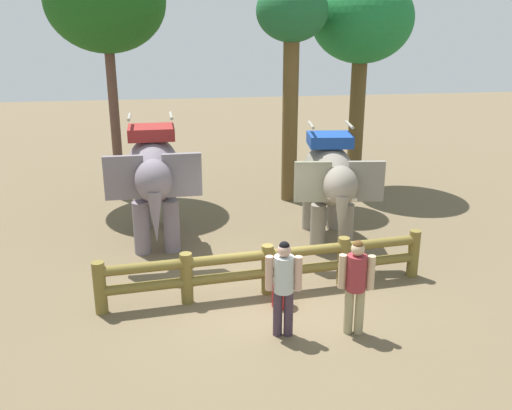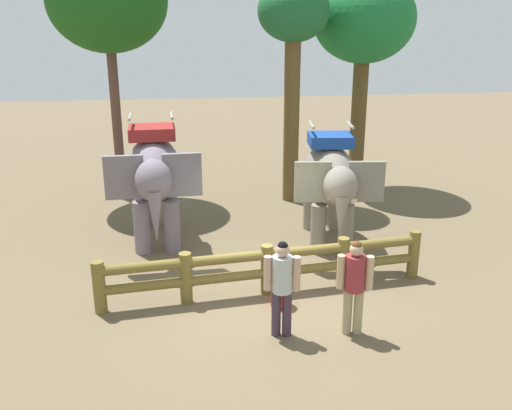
{
  "view_description": "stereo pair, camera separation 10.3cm",
  "coord_description": "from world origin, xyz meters",
  "px_view_note": "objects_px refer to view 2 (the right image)",
  "views": [
    {
      "loc": [
        -1.8,
        -9.91,
        5.33
      ],
      "look_at": [
        0.0,
        1.74,
        1.4
      ],
      "focal_mm": 39.35,
      "sensor_mm": 36.0,
      "label": 1
    },
    {
      "loc": [
        -1.7,
        -9.93,
        5.33
      ],
      "look_at": [
        0.0,
        1.74,
        1.4
      ],
      "focal_mm": 39.35,
      "sensor_mm": 36.0,
      "label": 2
    }
  ],
  "objects_px": {
    "log_fence": "(267,266)",
    "tree_back_center": "(293,25)",
    "tree_far_left": "(364,23)",
    "feed_bucket": "(281,296)",
    "tree_far_right": "(107,2)",
    "elephant_near_left": "(154,174)",
    "tourist_man_in_blue": "(282,282)",
    "tourist_woman_in_black": "(355,281)",
    "elephant_center": "(330,179)"
  },
  "relations": [
    {
      "from": "tree_far_left",
      "to": "feed_bucket",
      "type": "xyz_separation_m",
      "value": [
        -3.98,
        -7.77,
        -4.99
      ]
    },
    {
      "from": "log_fence",
      "to": "tree_back_center",
      "type": "relative_size",
      "value": 1.05
    },
    {
      "from": "log_fence",
      "to": "feed_bucket",
      "type": "distance_m",
      "value": 0.71
    },
    {
      "from": "log_fence",
      "to": "elephant_center",
      "type": "height_order",
      "value": "elephant_center"
    },
    {
      "from": "log_fence",
      "to": "tree_back_center",
      "type": "distance_m",
      "value": 7.78
    },
    {
      "from": "log_fence",
      "to": "tree_back_center",
      "type": "xyz_separation_m",
      "value": [
        1.73,
        6.08,
        4.54
      ]
    },
    {
      "from": "tourist_woman_in_black",
      "to": "tree_far_right",
      "type": "xyz_separation_m",
      "value": [
        -4.68,
        8.77,
        4.74
      ]
    },
    {
      "from": "elephant_near_left",
      "to": "tourist_woman_in_black",
      "type": "xyz_separation_m",
      "value": [
        3.5,
        -4.86,
        -0.75
      ]
    },
    {
      "from": "elephant_near_left",
      "to": "tree_far_left",
      "type": "height_order",
      "value": "tree_far_left"
    },
    {
      "from": "elephant_near_left",
      "to": "tree_back_center",
      "type": "relative_size",
      "value": 0.57
    },
    {
      "from": "elephant_near_left",
      "to": "tree_far_left",
      "type": "relative_size",
      "value": 0.55
    },
    {
      "from": "elephant_center",
      "to": "tourist_man_in_blue",
      "type": "relative_size",
      "value": 1.96
    },
    {
      "from": "feed_bucket",
      "to": "tourist_woman_in_black",
      "type": "bearing_deg",
      "value": -47.68
    },
    {
      "from": "tree_far_right",
      "to": "tourist_man_in_blue",
      "type": "bearing_deg",
      "value": -68.38
    },
    {
      "from": "elephant_near_left",
      "to": "feed_bucket",
      "type": "height_order",
      "value": "elephant_near_left"
    },
    {
      "from": "tourist_woman_in_black",
      "to": "tree_far_left",
      "type": "bearing_deg",
      "value": 71.92
    },
    {
      "from": "tree_far_left",
      "to": "tree_far_right",
      "type": "height_order",
      "value": "tree_far_right"
    },
    {
      "from": "log_fence",
      "to": "tourist_man_in_blue",
      "type": "xyz_separation_m",
      "value": [
        -0.0,
        -1.61,
        0.43
      ]
    },
    {
      "from": "tree_far_right",
      "to": "tree_back_center",
      "type": "bearing_deg",
      "value": -10.52
    },
    {
      "from": "elephant_center",
      "to": "tourist_woman_in_black",
      "type": "xyz_separation_m",
      "value": [
        -0.69,
        -4.18,
        -0.64
      ]
    },
    {
      "from": "log_fence",
      "to": "tree_far_right",
      "type": "bearing_deg",
      "value": 115.98
    },
    {
      "from": "tourist_man_in_blue",
      "to": "feed_bucket",
      "type": "xyz_separation_m",
      "value": [
        0.19,
        1.05,
        -0.82
      ]
    },
    {
      "from": "log_fence",
      "to": "tree_far_right",
      "type": "relative_size",
      "value": 0.93
    },
    {
      "from": "elephant_center",
      "to": "tree_back_center",
      "type": "xyz_separation_m",
      "value": [
        -0.21,
        3.64,
        3.48
      ]
    },
    {
      "from": "log_fence",
      "to": "tourist_woman_in_black",
      "type": "height_order",
      "value": "tourist_woman_in_black"
    },
    {
      "from": "log_fence",
      "to": "tree_far_right",
      "type": "xyz_separation_m",
      "value": [
        -3.43,
        7.04,
        5.16
      ]
    },
    {
      "from": "elephant_near_left",
      "to": "tourist_woman_in_black",
      "type": "distance_m",
      "value": 6.03
    },
    {
      "from": "tree_far_left",
      "to": "tree_far_right",
      "type": "relative_size",
      "value": 0.92
    },
    {
      "from": "feed_bucket",
      "to": "tree_far_right",
      "type": "bearing_deg",
      "value": 115.46
    },
    {
      "from": "tourist_man_in_blue",
      "to": "tree_far_right",
      "type": "relative_size",
      "value": 0.25
    },
    {
      "from": "tourist_man_in_blue",
      "to": "tree_far_right",
      "type": "xyz_separation_m",
      "value": [
        -3.43,
        8.65,
        4.73
      ]
    },
    {
      "from": "log_fence",
      "to": "tree_back_center",
      "type": "bearing_deg",
      "value": 74.14
    },
    {
      "from": "tree_back_center",
      "to": "tree_far_right",
      "type": "height_order",
      "value": "tree_far_right"
    },
    {
      "from": "tourist_woman_in_black",
      "to": "tourist_man_in_blue",
      "type": "relative_size",
      "value": 0.99
    },
    {
      "from": "tree_far_left",
      "to": "log_fence",
      "type": "bearing_deg",
      "value": -120.04
    },
    {
      "from": "log_fence",
      "to": "tourist_man_in_blue",
      "type": "height_order",
      "value": "tourist_man_in_blue"
    },
    {
      "from": "tourist_woman_in_black",
      "to": "feed_bucket",
      "type": "height_order",
      "value": "tourist_woman_in_black"
    },
    {
      "from": "elephant_near_left",
      "to": "elephant_center",
      "type": "height_order",
      "value": "elephant_near_left"
    },
    {
      "from": "tree_back_center",
      "to": "elephant_near_left",
      "type": "bearing_deg",
      "value": -143.4
    },
    {
      "from": "tourist_man_in_blue",
      "to": "elephant_near_left",
      "type": "bearing_deg",
      "value": 115.37
    },
    {
      "from": "elephant_near_left",
      "to": "tree_far_right",
      "type": "height_order",
      "value": "tree_far_right"
    },
    {
      "from": "elephant_near_left",
      "to": "tourist_man_in_blue",
      "type": "height_order",
      "value": "elephant_near_left"
    },
    {
      "from": "tourist_woman_in_black",
      "to": "tree_far_left",
      "type": "distance_m",
      "value": 10.29
    },
    {
      "from": "tree_back_center",
      "to": "elephant_center",
      "type": "bearing_deg",
      "value": -86.62
    },
    {
      "from": "elephant_center",
      "to": "feed_bucket",
      "type": "xyz_separation_m",
      "value": [
        -1.75,
        -3.01,
        -1.46
      ]
    },
    {
      "from": "log_fence",
      "to": "feed_bucket",
      "type": "height_order",
      "value": "log_fence"
    },
    {
      "from": "log_fence",
      "to": "tourist_woman_in_black",
      "type": "xyz_separation_m",
      "value": [
        1.25,
        -1.73,
        0.42
      ]
    },
    {
      "from": "elephant_near_left",
      "to": "elephant_center",
      "type": "relative_size",
      "value": 1.05
    },
    {
      "from": "elephant_near_left",
      "to": "feed_bucket",
      "type": "xyz_separation_m",
      "value": [
        2.44,
        -3.69,
        -1.57
      ]
    },
    {
      "from": "tree_far_right",
      "to": "feed_bucket",
      "type": "relative_size",
      "value": 17.27
    }
  ]
}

